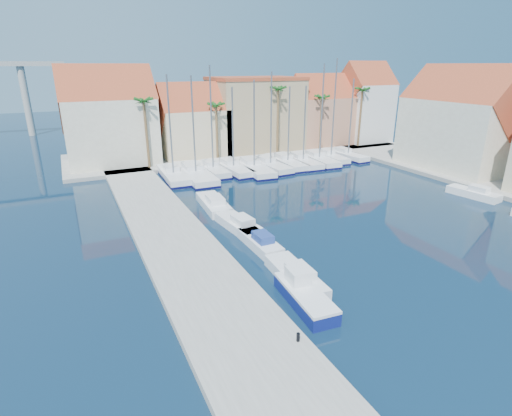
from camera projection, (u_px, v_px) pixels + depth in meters
The scene contains 32 objects.
ground at pixel (415, 331), 22.00m from camera, with size 260.00×260.00×0.00m, color black.
quay_west at pixel (187, 258), 29.74m from camera, with size 6.00×77.00×0.50m, color gray.
shore_north at pixel (239, 151), 66.73m from camera, with size 54.00×16.00×0.50m, color gray.
bollard at pixel (298, 337), 20.37m from camera, with size 0.19×0.19×0.47m, color black.
fishing_boat at pixel (304, 294), 24.36m from camera, with size 2.21×5.51×1.88m.
motorboat_west_0 at pixel (296, 276), 26.75m from camera, with size 2.23×6.10×1.40m.
motorboat_west_1 at pixel (260, 242), 31.85m from camera, with size 1.75×5.26×1.40m.
motorboat_west_2 at pixel (240, 224), 35.32m from camera, with size 2.56×6.24×1.40m.
motorboat_west_3 at pixel (214, 203), 40.69m from camera, with size 2.62×6.83×1.40m.
motorboat_east_1 at pixel (474, 193), 44.03m from camera, with size 2.57×5.69×1.40m.
sailboat_0 at pixel (173, 174), 51.03m from camera, with size 2.94×9.75×12.80m.
sailboat_1 at pixel (195, 173), 51.74m from camera, with size 3.53×12.00×12.65m.
sailboat_2 at pixel (212, 169), 53.69m from camera, with size 2.37×8.59×13.80m.
sailboat_3 at pixel (232, 168), 54.54m from camera, with size 3.00×9.83×11.16m.
sailboat_4 at pixel (253, 167), 54.74m from camera, with size 3.75×11.02×12.05m.
sailboat_5 at pixel (268, 165), 55.99m from camera, with size 3.11×9.65×13.01m.
sailboat_6 at pixel (286, 162), 57.72m from camera, with size 2.95×9.84×11.07m.
sailboat_7 at pixel (301, 161), 58.22m from camera, with size 2.94×9.28×11.14m.
sailboat_8 at pixel (317, 159), 59.50m from camera, with size 3.34×9.83×14.00m.
sailboat_9 at pixel (329, 156), 60.89m from camera, with size 2.62×8.34×14.72m.
sailboat_10 at pixel (346, 155), 62.02m from camera, with size 2.72×8.40×11.93m.
building_0 at pixel (110, 120), 55.66m from camera, with size 12.30×9.00×13.50m.
building_1 at pixel (193, 124), 60.93m from camera, with size 10.30×8.00×11.00m.
building_2 at pixel (255, 113), 65.90m from camera, with size 14.20×10.20×11.50m.
building_3 at pixel (319, 113), 70.04m from camera, with size 10.30×8.00×12.00m.
building_4 at pixel (364, 105), 72.46m from camera, with size 8.30×8.00×14.00m.
building_6 at pixel (461, 123), 53.11m from camera, with size 9.00×14.30×13.50m.
palm_0 at pixel (144, 103), 52.16m from camera, with size 2.60×2.60×10.15m.
palm_1 at pixel (216, 107), 56.53m from camera, with size 2.60×2.60×9.15m.
palm_2 at pixel (278, 92), 59.94m from camera, with size 2.60×2.60×11.15m.
palm_3 at pixel (322, 99), 63.65m from camera, with size 2.60×2.60×9.65m.
palm_4 at pixel (362, 92), 66.57m from camera, with size 2.60×2.60×10.65m.
Camera 1 is at (-15.82, -12.83, 13.85)m, focal length 28.00 mm.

